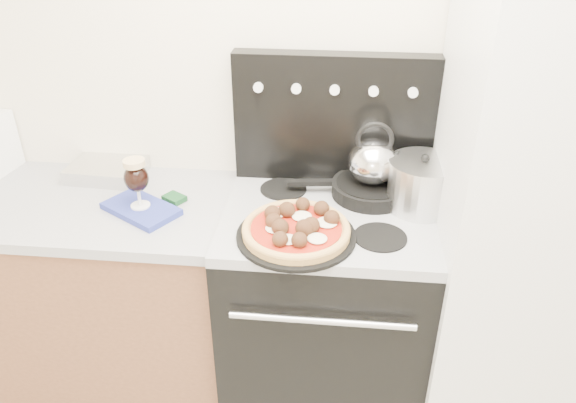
# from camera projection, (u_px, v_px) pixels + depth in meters

# --- Properties ---
(room_shell) EXTENTS (3.52, 3.01, 2.52)m
(room_shell) POSITION_uv_depth(u_px,v_px,m) (276.00, 297.00, 1.11)
(room_shell) COLOR beige
(room_shell) RESTS_ON ground
(base_cabinet) EXTENTS (1.45, 0.60, 0.86)m
(base_cabinet) POSITION_uv_depth(u_px,v_px,m) (65.00, 293.00, 2.39)
(base_cabinet) COLOR brown
(base_cabinet) RESTS_ON ground
(countertop) EXTENTS (1.48, 0.63, 0.04)m
(countertop) POSITION_uv_depth(u_px,v_px,m) (42.00, 202.00, 2.17)
(countertop) COLOR #A8A8AE
(countertop) RESTS_ON base_cabinet
(stove_body) EXTENTS (0.76, 0.65, 0.88)m
(stove_body) POSITION_uv_depth(u_px,v_px,m) (324.00, 313.00, 2.27)
(stove_body) COLOR black
(stove_body) RESTS_ON ground
(cooktop) EXTENTS (0.76, 0.65, 0.04)m
(cooktop) POSITION_uv_depth(u_px,v_px,m) (328.00, 217.00, 2.04)
(cooktop) COLOR #ADADB2
(cooktop) RESTS_ON stove_body
(backguard) EXTENTS (0.76, 0.08, 0.50)m
(backguard) POSITION_uv_depth(u_px,v_px,m) (334.00, 119.00, 2.14)
(backguard) COLOR black
(backguard) RESTS_ON cooktop
(fridge) EXTENTS (0.64, 0.68, 1.90)m
(fridge) POSITION_uv_depth(u_px,v_px,m) (532.00, 219.00, 1.93)
(fridge) COLOR silver
(fridge) RESTS_ON ground
(foil_sheet) EXTENTS (0.30, 0.23, 0.06)m
(foil_sheet) POSITION_uv_depth(u_px,v_px,m) (107.00, 170.00, 2.30)
(foil_sheet) COLOR white
(foil_sheet) RESTS_ON countertop
(oven_mitt) EXTENTS (0.32, 0.28, 0.02)m
(oven_mitt) POSITION_uv_depth(u_px,v_px,m) (141.00, 209.00, 2.06)
(oven_mitt) COLOR #2A3698
(oven_mitt) RESTS_ON countertop
(beer_glass) EXTENTS (0.10, 0.10, 0.19)m
(beer_glass) POSITION_uv_depth(u_px,v_px,m) (137.00, 183.00, 2.01)
(beer_glass) COLOR black
(beer_glass) RESTS_ON oven_mitt
(pizza_pan) EXTENTS (0.50, 0.50, 0.01)m
(pizza_pan) POSITION_uv_depth(u_px,v_px,m) (296.00, 236.00, 1.88)
(pizza_pan) COLOR black
(pizza_pan) RESTS_ON cooktop
(pizza) EXTENTS (0.39, 0.39, 0.05)m
(pizza) POSITION_uv_depth(u_px,v_px,m) (296.00, 228.00, 1.87)
(pizza) COLOR tan
(pizza) RESTS_ON pizza_pan
(skillet) EXTENTS (0.33, 0.33, 0.05)m
(skillet) POSITION_uv_depth(u_px,v_px,m) (371.00, 189.00, 2.12)
(skillet) COLOR black
(skillet) RESTS_ON cooktop
(tea_kettle) EXTENTS (0.22, 0.22, 0.20)m
(tea_kettle) POSITION_uv_depth(u_px,v_px,m) (373.00, 158.00, 2.06)
(tea_kettle) COLOR silver
(tea_kettle) RESTS_ON skillet
(stock_pot) EXTENTS (0.30, 0.30, 0.18)m
(stock_pot) POSITION_uv_depth(u_px,v_px,m) (421.00, 186.00, 2.02)
(stock_pot) COLOR silver
(stock_pot) RESTS_ON cooktop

